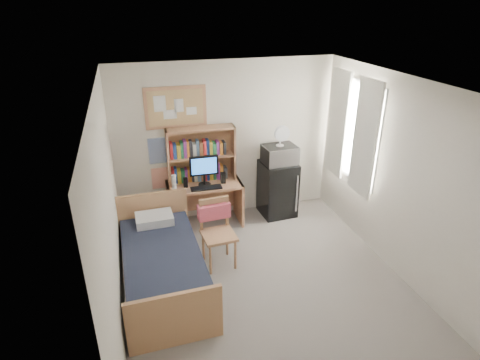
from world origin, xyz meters
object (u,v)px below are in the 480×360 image
object	(u,v)px
monitor	(204,171)
bed	(163,269)
desk	(205,204)
microwave	(279,155)
desk_chair	(219,235)
mini_fridge	(277,188)
bulletin_board	(176,107)
speaker_right	(223,178)
desk_fan	(280,137)
speaker_left	(185,183)

from	to	relation	value
monitor	bed	bearing A→B (deg)	-120.27
desk	microwave	xyz separation A→B (m)	(1.27, -0.00, 0.73)
desk_chair	monitor	size ratio (longest dim) A/B	2.01
mini_fridge	bed	distance (m)	2.56
bulletin_board	speaker_right	world-z (taller)	bulletin_board
desk_fan	monitor	bearing A→B (deg)	179.45
mini_fridge	bed	world-z (taller)	mini_fridge
monitor	desk	bearing A→B (deg)	90.00
desk	desk_fan	world-z (taller)	desk_fan
bed	speaker_right	bearing A→B (deg)	48.86
desk_chair	bed	distance (m)	0.87
speaker_right	microwave	xyz separation A→B (m)	(0.97, 0.06, 0.27)
bulletin_board	desk	size ratio (longest dim) A/B	0.79
speaker_right	desk_fan	size ratio (longest dim) A/B	0.56
bulletin_board	desk_chair	bearing A→B (deg)	-78.34
monitor	microwave	size ratio (longest dim) A/B	0.91
desk	monitor	world-z (taller)	monitor
bulletin_board	speaker_right	distance (m)	1.31
bed	desk_fan	bearing A→B (deg)	32.73
microwave	desk_fan	xyz separation A→B (m)	(0.00, 0.00, 0.31)
desk_chair	monitor	xyz separation A→B (m)	(0.03, 1.08, 0.50)
microwave	desk_fan	distance (m)	0.31
bulletin_board	bed	size ratio (longest dim) A/B	0.48
desk_fan	desk	bearing A→B (deg)	176.75
desk_chair	speaker_right	world-z (taller)	desk_chair
bed	speaker_left	size ratio (longest dim) A/B	12.86
bulletin_board	speaker_right	bearing A→B (deg)	-30.06
desk_chair	microwave	xyz separation A→B (m)	(1.30, 1.14, 0.61)
desk_chair	mini_fridge	bearing A→B (deg)	37.78
bulletin_board	bed	world-z (taller)	bulletin_board
mini_fridge	speaker_right	size ratio (longest dim) A/B	5.32
desk	speaker_right	world-z (taller)	speaker_right
desk	speaker_left	bearing A→B (deg)	-168.69
mini_fridge	monitor	xyz separation A→B (m)	(-1.27, -0.08, 0.51)
mini_fridge	monitor	bearing A→B (deg)	-179.64
bulletin_board	monitor	distance (m)	1.06
desk	speaker_right	size ratio (longest dim) A/B	6.68
monitor	speaker_right	size ratio (longest dim) A/B	2.70
desk_chair	bed	xyz separation A→B (m)	(-0.80, -0.28, -0.21)
desk_fan	microwave	bearing A→B (deg)	0.00
monitor	speaker_right	world-z (taller)	monitor
bulletin_board	microwave	size ratio (longest dim) A/B	1.79
bed	microwave	world-z (taller)	microwave
bed	speaker_left	distance (m)	1.57
desk	monitor	bearing A→B (deg)	-90.00
desk_chair	mini_fridge	distance (m)	1.75
monitor	bulletin_board	bearing A→B (deg)	133.64
bulletin_board	mini_fridge	xyz separation A→B (m)	(1.60, -0.28, -1.45)
bulletin_board	desk_fan	distance (m)	1.71
monitor	speaker_right	bearing A→B (deg)	-0.00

